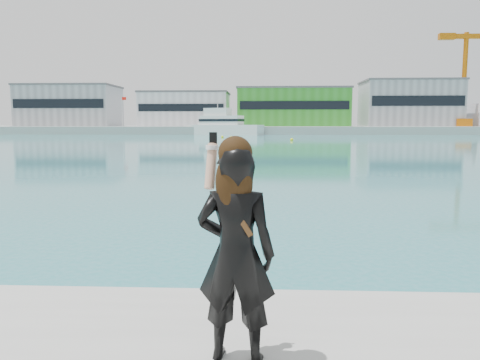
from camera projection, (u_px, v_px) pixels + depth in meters
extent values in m
cube|color=#9E9E99|center=(263.00, 130.00, 133.23)|extent=(320.00, 40.00, 2.00)
cube|color=gray|center=(70.00, 107.00, 133.01)|extent=(26.00, 16.00, 11.00)
cube|color=black|center=(58.00, 104.00, 124.91)|extent=(24.70, 0.20, 2.42)
cube|color=#59595B|center=(69.00, 86.00, 132.32)|extent=(26.52, 16.32, 0.50)
cube|color=silver|center=(185.00, 110.00, 131.60)|extent=(24.00, 15.00, 9.00)
cube|color=black|center=(181.00, 108.00, 124.01)|extent=(22.80, 0.20, 1.98)
cube|color=#59595B|center=(185.00, 93.00, 131.04)|extent=(24.48, 15.30, 0.50)
cube|color=#2E9024|center=(292.00, 108.00, 130.16)|extent=(30.00, 16.00, 10.00)
cube|color=black|center=(294.00, 105.00, 122.07)|extent=(28.50, 0.20, 2.20)
cube|color=#59595B|center=(293.00, 89.00, 129.53)|extent=(30.60, 16.32, 0.50)
cube|color=gray|center=(409.00, 104.00, 128.56)|extent=(25.00, 15.00, 12.00)
cube|color=black|center=(418.00, 101.00, 120.95)|extent=(23.75, 0.20, 2.64)
cube|color=#59595B|center=(410.00, 81.00, 127.81)|extent=(25.50, 15.30, 0.50)
cube|color=#C5620B|center=(462.00, 123.00, 122.65)|extent=(4.00, 4.00, 2.00)
cylinder|color=#C5620B|center=(464.00, 76.00, 121.22)|extent=(1.20, 1.20, 22.00)
cube|color=#C5620B|center=(447.00, 37.00, 120.25)|extent=(4.00, 1.60, 1.60)
cylinder|color=silver|center=(122.00, 111.00, 125.46)|extent=(0.16, 0.16, 8.00)
cube|color=red|center=(124.00, 99.00, 125.03)|extent=(1.20, 0.04, 0.80)
cylinder|color=silver|center=(347.00, 111.00, 122.69)|extent=(0.16, 0.16, 8.00)
cube|color=red|center=(350.00, 98.00, 122.25)|extent=(1.20, 0.04, 0.80)
cube|color=white|center=(225.00, 130.00, 113.82)|extent=(18.85, 10.71, 2.43)
cube|color=white|center=(222.00, 120.00, 113.92)|extent=(10.94, 7.31, 2.22)
cube|color=white|center=(218.00, 112.00, 114.05)|extent=(6.86, 5.23, 1.82)
cube|color=black|center=(222.00, 120.00, 113.92)|extent=(11.17, 7.47, 0.61)
cylinder|color=silver|center=(218.00, 104.00, 113.82)|extent=(0.16, 0.16, 2.02)
sphere|color=#FAFB0D|center=(292.00, 141.00, 74.82)|extent=(0.50, 0.50, 0.50)
sphere|color=#FAFB0D|center=(222.00, 138.00, 90.40)|extent=(0.50, 0.50, 0.50)
sphere|color=#FAFB0D|center=(231.00, 138.00, 88.10)|extent=(0.50, 0.50, 0.50)
imported|color=black|center=(236.00, 255.00, 3.67)|extent=(0.67, 0.49, 1.72)
sphere|color=black|center=(235.00, 153.00, 3.55)|extent=(0.26, 0.26, 0.26)
ellipsoid|color=black|center=(234.00, 182.00, 3.53)|extent=(0.29, 0.15, 0.46)
cylinder|color=tan|center=(211.00, 166.00, 3.72)|extent=(0.11, 0.21, 0.37)
cylinder|color=white|center=(212.00, 147.00, 3.74)|extent=(0.10, 0.10, 0.03)
cube|color=black|center=(213.00, 140.00, 3.77)|extent=(0.06, 0.02, 0.13)
cube|color=#4C2D14|center=(238.00, 214.00, 3.54)|extent=(0.24, 0.05, 0.35)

